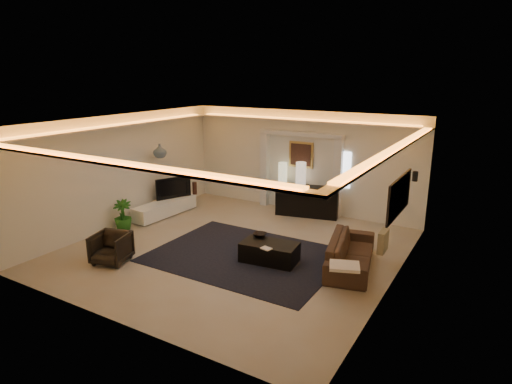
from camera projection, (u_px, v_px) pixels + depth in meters
The scene contains 33 objects.
floor at pixel (235, 249), 9.97m from camera, with size 7.00×7.00×0.00m, color tan.
ceiling at pixel (233, 122), 9.20m from camera, with size 7.00×7.00×0.00m, color white.
wall_back at pixel (301, 161), 12.49m from camera, with size 7.00×7.00×0.00m, color #F0E7CF.
wall_front at pixel (109, 239), 6.68m from camera, with size 7.00×7.00×0.00m, color #F0E7CF.
wall_left at pixel (122, 171), 11.30m from camera, with size 7.00×7.00×0.00m, color #F0E7CF.
wall_right at pixel (396, 213), 7.87m from camera, with size 7.00×7.00×0.00m, color #F0E7CF.
cove_soffit at pixel (234, 135), 9.27m from camera, with size 7.00×7.00×0.04m, color silver.
daylight_slit at pixel (346, 170), 11.84m from camera, with size 0.25×0.03×1.00m, color white.
area_rug at pixel (245, 256), 9.60m from camera, with size 4.00×3.00×0.01m, color black.
pilaster_left at pixel (265, 169), 13.06m from camera, with size 0.22×0.20×2.20m, color silver.
pilaster_right at pixel (338, 179), 11.94m from camera, with size 0.22×0.20×2.20m, color silver.
alcove_header at pixel (301, 134), 12.19m from camera, with size 2.52×0.20×0.12m, color silver.
painting_frame at pixel (301, 155), 12.41m from camera, with size 0.74×0.04×0.74m, color tan.
painting_canvas at pixel (301, 155), 12.39m from camera, with size 0.62×0.02×0.62m, color #4C2D1E.
art_panel_frame at pixel (399, 196), 8.07m from camera, with size 0.04×1.64×0.74m, color black.
art_panel_gold at pixel (398, 196), 8.08m from camera, with size 0.02×1.50×0.62m, color tan.
wall_sconce at pixel (415, 176), 9.69m from camera, with size 0.12×0.12×0.22m, color black.
wall_niche at pixel (160, 155), 12.38m from camera, with size 0.10×0.55×0.04m, color silver.
console at pixel (308, 202), 12.25m from camera, with size 1.74×0.54×0.87m, color black.
lamp_left at pixel (283, 173), 12.60m from camera, with size 0.26×0.26×0.57m, color beige.
lamp_right at pixel (301, 176), 12.32m from camera, with size 0.29×0.29×0.64m, color beige.
media_ledge at pixel (165, 208), 12.27m from camera, with size 0.52×2.06×0.39m, color white.
tv at pixel (172, 186), 12.53m from camera, with size 0.14×1.06×0.61m, color black.
figurine at pixel (195, 187), 12.89m from camera, with size 0.13×0.13×0.36m, color #4A271C.
ginger_jar at pixel (160, 151), 11.81m from camera, with size 0.36×0.36×0.38m, color slate.
plant at pixel (123, 215), 11.07m from camera, with size 0.45×0.45×0.80m, color #1F5A15.
sofa at pixel (351, 252), 9.01m from camera, with size 0.84×2.14×0.62m, color #341D13.
throw_blanket at pixel (344, 266), 7.82m from camera, with size 0.53×0.44×0.06m, color silver.
throw_pillow at pixel (383, 241), 8.98m from camera, with size 0.14×0.45×0.45m, color #95855A.
coffee_table at pixel (270, 253), 9.27m from camera, with size 1.19×0.65×0.44m, color black.
bowl at pixel (260, 235), 9.59m from camera, with size 0.29×0.29×0.07m, color black.
magazine at pixel (266, 249), 8.89m from camera, with size 0.21×0.15×0.03m, color beige.
armchair at pixel (111, 248), 9.20m from camera, with size 0.70×0.72×0.66m, color black.
Camera 1 is at (5.12, -7.73, 3.91)m, focal length 30.52 mm.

